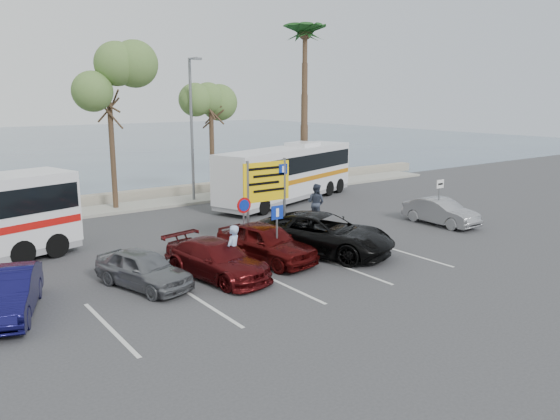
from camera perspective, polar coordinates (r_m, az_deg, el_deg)
ground at (r=19.51m, az=1.53°, el=-6.33°), size 120.00×120.00×0.00m
kerb_strip at (r=31.43m, az=-14.18°, el=0.46°), size 44.00×2.40×0.15m
seawall at (r=33.22m, az=-15.49°, el=1.38°), size 48.00×0.80×0.60m
tree_mid at (r=30.33m, az=-17.51°, el=12.39°), size 3.20×3.20×8.00m
tree_right at (r=32.76m, az=-7.27°, el=11.90°), size 3.20×3.20×7.40m
palm_tree at (r=36.85m, az=2.63°, el=17.73°), size 4.80×4.80×11.20m
street_lamp_right at (r=31.67m, az=-9.17°, el=9.01°), size 0.45×1.15×8.01m
direction_sign at (r=22.02m, az=-1.42°, el=2.29°), size 2.20×0.12×3.60m
sign_no_stop at (r=20.66m, az=-3.79°, el=-0.79°), size 0.60×0.08×2.35m
sign_parking at (r=19.61m, az=-0.31°, el=-1.77°), size 0.50×0.07×2.25m
sign_taxi at (r=27.00m, az=16.30°, el=1.42°), size 0.50×0.07×2.20m
lane_markings at (r=18.11m, az=0.59°, el=-7.78°), size 12.02×4.20×0.01m
coach_bus_right at (r=31.76m, az=0.77°, el=3.66°), size 10.94×5.72×3.36m
car_silver_a at (r=18.22m, az=-14.08°, el=-5.96°), size 2.47×3.94×1.25m
car_blue at (r=17.24m, az=-26.60°, el=-7.79°), size 2.65×4.27×1.33m
car_maroon at (r=18.73m, az=-6.62°, el=-5.16°), size 2.56×4.62×1.27m
car_red at (r=20.36m, az=-1.47°, el=-3.42°), size 2.43×4.51×1.46m
suv_black at (r=21.44m, az=4.44°, el=-2.49°), size 4.70×6.24×1.57m
car_silver_b at (r=27.31m, az=16.45°, el=-0.18°), size 1.33×3.80×1.25m
pedestrian_near at (r=18.70m, az=-4.93°, el=-4.30°), size 0.78×0.70×1.80m
pedestrian_far at (r=26.83m, az=3.77°, el=0.77°), size 1.02×1.12×1.88m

